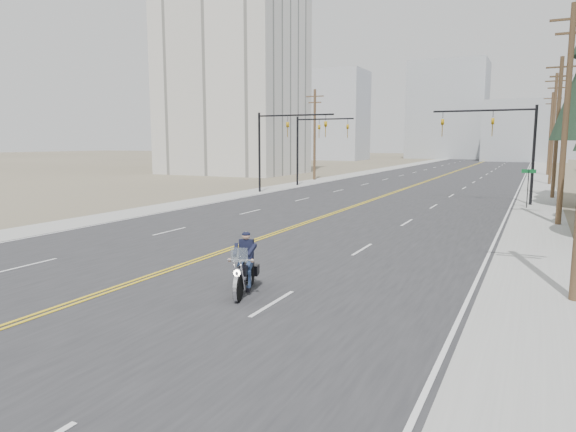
% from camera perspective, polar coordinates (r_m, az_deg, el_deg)
% --- Properties ---
extents(ground_plane, '(400.00, 400.00, 0.00)m').
position_cam_1_polar(ground_plane, '(14.62, -27.64, -10.40)').
color(ground_plane, '#776D56').
rests_on(ground_plane, ground).
extents(road, '(20.00, 200.00, 0.01)m').
position_cam_1_polar(road, '(79.02, 17.74, 4.61)').
color(road, '#303033').
rests_on(road, ground).
extents(sidewalk_left, '(3.00, 200.00, 0.01)m').
position_cam_1_polar(sidewalk_left, '(81.47, 9.69, 4.98)').
color(sidewalk_left, '#A5A5A0').
rests_on(sidewalk_left, ground).
extents(sidewalk_right, '(3.00, 200.00, 0.01)m').
position_cam_1_polar(sidewalk_right, '(78.20, 26.12, 4.13)').
color(sidewalk_right, '#A5A5A0').
rests_on(sidewalk_right, ground).
extents(traffic_mast_left, '(7.10, 0.26, 7.00)m').
position_cam_1_polar(traffic_mast_left, '(44.94, -0.93, 8.85)').
color(traffic_mast_left, black).
rests_on(traffic_mast_left, ground).
extents(traffic_mast_right, '(7.10, 0.26, 7.00)m').
position_cam_1_polar(traffic_mast_right, '(40.15, 22.83, 8.29)').
color(traffic_mast_right, black).
rests_on(traffic_mast_right, ground).
extents(traffic_mast_far, '(6.10, 0.26, 7.00)m').
position_cam_1_polar(traffic_mast_far, '(52.33, 2.75, 8.68)').
color(traffic_mast_far, black).
rests_on(traffic_mast_far, ground).
extents(street_sign, '(0.90, 0.06, 2.62)m').
position_cam_1_polar(street_sign, '(38.17, 25.13, 3.48)').
color(street_sign, black).
rests_on(street_sign, ground).
extents(utility_pole_b, '(2.20, 0.30, 11.50)m').
position_cam_1_polar(utility_pole_b, '(31.13, 28.53, 10.09)').
color(utility_pole_b, brown).
rests_on(utility_pole_b, ground).
extents(utility_pole_c, '(2.20, 0.30, 11.00)m').
position_cam_1_polar(utility_pole_c, '(46.11, 27.75, 8.89)').
color(utility_pole_c, brown).
rests_on(utility_pole_c, ground).
extents(utility_pole_d, '(2.20, 0.30, 11.50)m').
position_cam_1_polar(utility_pole_d, '(61.10, 27.39, 8.76)').
color(utility_pole_d, brown).
rests_on(utility_pole_d, ground).
extents(utility_pole_e, '(2.20, 0.30, 11.00)m').
position_cam_1_polar(utility_pole_e, '(78.09, 27.12, 8.27)').
color(utility_pole_e, brown).
rests_on(utility_pole_e, ground).
extents(utility_pole_left, '(2.20, 0.30, 10.50)m').
position_cam_1_polar(utility_pole_left, '(60.95, 2.97, 9.18)').
color(utility_pole_left, brown).
rests_on(utility_pole_left, ground).
extents(apartment_block, '(18.00, 14.00, 30.00)m').
position_cam_1_polar(apartment_block, '(75.09, -6.17, 16.25)').
color(apartment_block, silver).
rests_on(apartment_block, ground).
extents(haze_bldg_a, '(14.00, 12.00, 22.00)m').
position_cam_1_polar(haze_bldg_a, '(131.68, 5.44, 11.03)').
color(haze_bldg_a, '#B7BCC6').
rests_on(haze_bldg_a, ground).
extents(haze_bldg_b, '(18.00, 14.00, 14.00)m').
position_cam_1_polar(haze_bldg_b, '(133.14, 24.83, 8.56)').
color(haze_bldg_b, '#ADB2B7').
rests_on(haze_bldg_b, ground).
extents(haze_bldg_d, '(20.00, 15.00, 26.00)m').
position_cam_1_polar(haze_bldg_d, '(150.15, 17.33, 11.11)').
color(haze_bldg_d, '#ADB2B7').
rests_on(haze_bldg_d, ground).
extents(haze_bldg_f, '(12.00, 12.00, 16.00)m').
position_cam_1_polar(haze_bldg_f, '(151.14, 2.05, 9.55)').
color(haze_bldg_f, '#ADB2B7').
rests_on(haze_bldg_f, ground).
extents(motorcyclist, '(1.66, 2.49, 1.80)m').
position_cam_1_polar(motorcyclist, '(15.17, -4.89, -5.29)').
color(motorcyclist, black).
rests_on(motorcyclist, ground).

